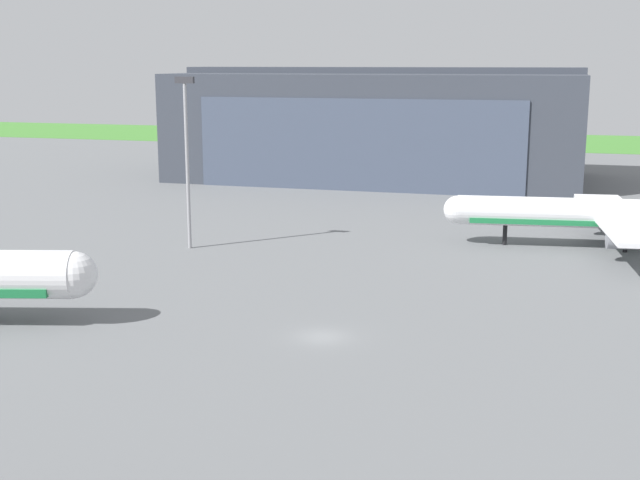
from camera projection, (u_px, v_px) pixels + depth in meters
The scene contains 5 objects.
ground_plane at pixel (323, 337), 71.21m from camera, with size 440.00×440.00×0.00m, color slate.
grass_field_strip at pixel (490, 141), 247.77m from camera, with size 440.00×56.00×0.08m, color #448633.
maintenance_hangar at pixel (378, 125), 167.19m from camera, with size 78.60×38.20×21.94m.
airliner_far_right at pixel (612, 215), 104.19m from camera, with size 41.07×34.37×12.65m.
apron_light_mast at pixel (187, 151), 102.63m from camera, with size 2.40×0.50×21.24m.
Camera 1 is at (17.97, -65.47, 23.01)m, focal length 46.87 mm.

